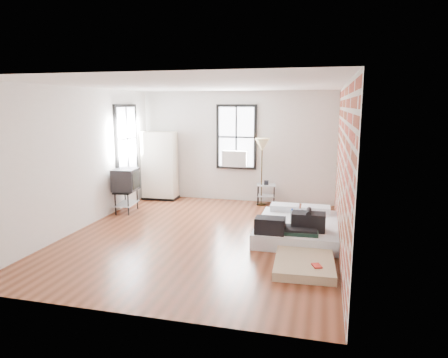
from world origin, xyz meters
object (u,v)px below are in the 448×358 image
(mattress_main, at_px, (297,227))
(floor_lamp, at_px, (262,148))
(mattress_bare, at_px, (303,252))
(tv_stand, at_px, (126,181))
(wardrobe, at_px, (160,166))
(side_table, at_px, (266,189))

(mattress_main, distance_m, floor_lamp, 2.74)
(mattress_bare, height_order, tv_stand, tv_stand)
(wardrobe, xyz_separation_m, tv_stand, (-0.23, -1.43, -0.16))
(mattress_bare, relative_size, floor_lamp, 1.04)
(mattress_bare, distance_m, floor_lamp, 3.78)
(mattress_main, relative_size, floor_lamp, 1.22)
(mattress_main, height_order, floor_lamp, floor_lamp)
(mattress_bare, bearing_deg, side_table, 105.32)
(mattress_main, xyz_separation_m, mattress_bare, (0.18, -1.12, -0.07))
(side_table, height_order, tv_stand, tv_stand)
(wardrobe, bearing_deg, floor_lamp, -2.57)
(mattress_bare, relative_size, side_table, 2.88)
(mattress_bare, xyz_separation_m, floor_lamp, (-1.21, 3.33, 1.31))
(floor_lamp, bearing_deg, mattress_main, -64.97)
(mattress_main, bearing_deg, wardrobe, 148.93)
(mattress_bare, height_order, floor_lamp, floor_lamp)
(mattress_main, relative_size, tv_stand, 2.00)
(side_table, relative_size, tv_stand, 0.59)
(side_table, distance_m, tv_stand, 3.40)
(wardrobe, xyz_separation_m, floor_lamp, (2.69, 0.00, 0.53))
(wardrobe, bearing_deg, tv_stand, -101.92)
(mattress_bare, xyz_separation_m, wardrobe, (-3.90, 3.33, 0.77))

